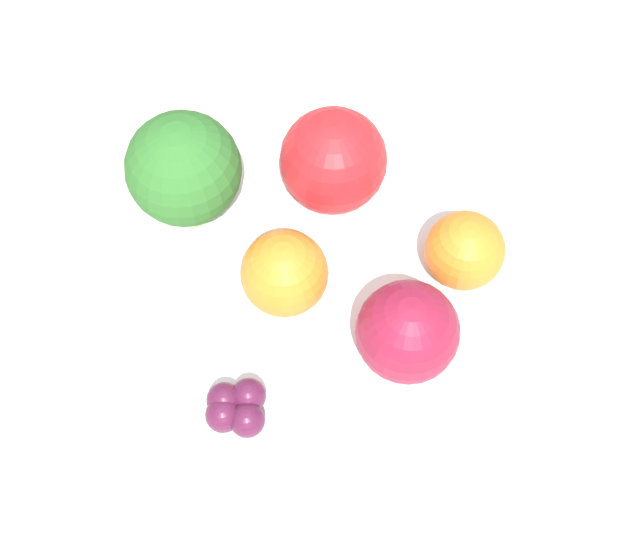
% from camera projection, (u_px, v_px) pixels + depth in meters
% --- Properties ---
extents(ground_plane, '(6.00, 6.00, 0.00)m').
position_uv_depth(ground_plane, '(320.00, 316.00, 0.54)').
color(ground_plane, gray).
extents(table_surface, '(1.20, 1.20, 0.02)m').
position_uv_depth(table_surface, '(320.00, 308.00, 0.53)').
color(table_surface, beige).
rests_on(table_surface, ground_plane).
extents(bowl, '(0.24, 0.24, 0.03)m').
position_uv_depth(bowl, '(320.00, 290.00, 0.51)').
color(bowl, white).
rests_on(bowl, table_surface).
extents(broccoli, '(0.06, 0.06, 0.08)m').
position_uv_depth(broccoli, '(184.00, 170.00, 0.48)').
color(broccoli, '#8CB76B').
rests_on(broccoli, bowl).
extents(apple_red, '(0.05, 0.05, 0.05)m').
position_uv_depth(apple_red, '(402.00, 337.00, 0.45)').
color(apple_red, maroon).
rests_on(apple_red, bowl).
extents(apple_green, '(0.06, 0.06, 0.06)m').
position_uv_depth(apple_green, '(333.00, 161.00, 0.50)').
color(apple_green, red).
rests_on(apple_green, bowl).
extents(orange_front, '(0.04, 0.04, 0.04)m').
position_uv_depth(orange_front, '(465.00, 251.00, 0.48)').
color(orange_front, orange).
rests_on(orange_front, bowl).
extents(orange_back, '(0.05, 0.05, 0.05)m').
position_uv_depth(orange_back, '(284.00, 273.00, 0.47)').
color(orange_back, orange).
rests_on(orange_back, bowl).
extents(grape_cluster, '(0.03, 0.03, 0.02)m').
position_uv_depth(grape_cluster, '(236.00, 407.00, 0.45)').
color(grape_cluster, '#511938').
rests_on(grape_cluster, bowl).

